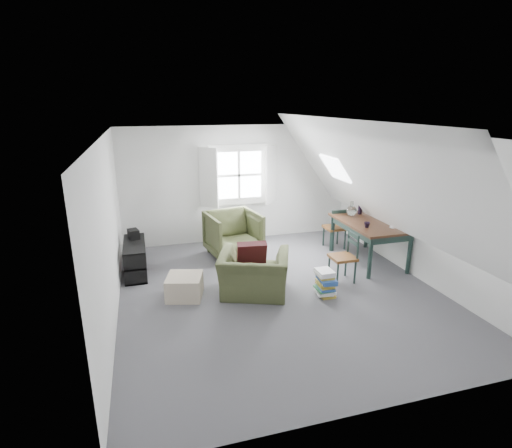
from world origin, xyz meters
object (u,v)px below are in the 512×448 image
object	(u,v)px
armchair_near	(254,294)
magazine_stack	(325,283)
ottoman	(185,286)
dining_table	(370,227)
armchair_far	(234,255)
dining_chair_near	(344,256)
media_shelf	(135,260)
dining_chair_far	(336,227)

from	to	relation	value
armchair_near	magazine_stack	xyz separation A→B (m)	(1.07, -0.36, 0.21)
armchair_near	ottoman	distance (m)	1.11
dining_table	magazine_stack	xyz separation A→B (m)	(-1.41, -1.09, -0.48)
armchair_far	dining_table	xyz separation A→B (m)	(2.41, -1.02, 0.69)
dining_chair_near	media_shelf	world-z (taller)	dining_chair_near
ottoman	dining_table	world-z (taller)	dining_table
ottoman	media_shelf	distance (m)	1.37
dining_chair_near	magazine_stack	size ratio (longest dim) A/B	2.00
armchair_near	dining_chair_far	xyz separation A→B (m)	(2.21, 1.57, 0.45)
dining_chair_far	armchair_far	bearing A→B (deg)	-10.71
dining_table	dining_chair_far	world-z (taller)	dining_chair_far
ottoman	dining_chair_near	xyz separation A→B (m)	(2.69, -0.14, 0.27)
dining_chair_near	magazine_stack	bearing A→B (deg)	-70.09
armchair_near	dining_chair_far	size ratio (longest dim) A/B	1.23
armchair_near	dining_table	distance (m)	2.67
armchair_near	dining_chair_far	distance (m)	2.75
armchair_far	ottoman	xyz separation A→B (m)	(-1.14, -1.53, 0.18)
dining_table	magazine_stack	distance (m)	1.84
armchair_near	magazine_stack	bearing A→B (deg)	-177.48
armchair_far	ottoman	size ratio (longest dim) A/B	1.85
dining_chair_far	magazine_stack	xyz separation A→B (m)	(-1.14, -1.93, -0.24)
media_shelf	magazine_stack	distance (m)	3.36
armchair_far	magazine_stack	world-z (taller)	armchair_far
armchair_far	magazine_stack	distance (m)	2.34
armchair_far	media_shelf	world-z (taller)	media_shelf
armchair_far	dining_chair_near	bearing A→B (deg)	-57.46
armchair_far	media_shelf	distance (m)	1.94
dining_table	magazine_stack	size ratio (longest dim) A/B	3.75
armchair_far	dining_chair_near	world-z (taller)	dining_chair_near
armchair_near	media_shelf	bearing A→B (deg)	-15.52
media_shelf	magazine_stack	size ratio (longest dim) A/B	2.60
dining_table	media_shelf	bearing A→B (deg)	173.29
dining_chair_far	armchair_near	bearing A→B (deg)	29.19
armchair_far	dining_chair_far	distance (m)	2.20
ottoman	media_shelf	world-z (taller)	media_shelf
ottoman	magazine_stack	size ratio (longest dim) A/B	1.25
armchair_near	armchair_far	bearing A→B (deg)	-70.94
dining_chair_near	magazine_stack	xyz separation A→B (m)	(-0.54, -0.42, -0.23)
ottoman	armchair_far	bearing A→B (deg)	53.34
dining_table	armchair_near	bearing A→B (deg)	-162.05
ottoman	dining_chair_near	size ratio (longest dim) A/B	0.63
dining_chair_far	media_shelf	xyz separation A→B (m)	(-4.03, -0.21, -0.20)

